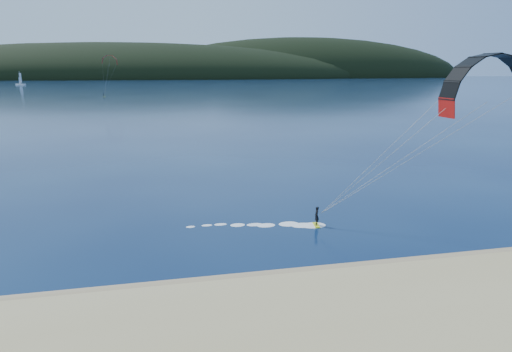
# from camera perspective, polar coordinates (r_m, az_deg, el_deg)

# --- Properties ---
(ground) EXTENTS (1800.00, 1800.00, 0.00)m
(ground) POSITION_cam_1_polar(r_m,az_deg,el_deg) (21.67, -6.81, -19.91)
(ground) COLOR #071739
(ground) RESTS_ON ground
(wet_sand) EXTENTS (220.00, 2.50, 0.10)m
(wet_sand) POSITION_cam_1_polar(r_m,az_deg,el_deg) (25.51, -7.80, -14.29)
(wet_sand) COLOR #948056
(wet_sand) RESTS_ON ground
(headland) EXTENTS (1200.00, 310.00, 140.00)m
(headland) POSITION_cam_1_polar(r_m,az_deg,el_deg) (763.42, -12.18, 12.38)
(headland) COLOR black
(headland) RESTS_ON ground
(kitesurfer_near) EXTENTS (25.02, 7.00, 14.20)m
(kitesurfer_near) POSITION_cam_1_polar(r_m,az_deg,el_deg) (34.65, 26.71, 7.90)
(kitesurfer_near) COLOR yellow
(kitesurfer_near) RESTS_ON ground
(kitesurfer_far) EXTENTS (8.46, 5.93, 17.56)m
(kitesurfer_far) POSITION_cam_1_polar(r_m,az_deg,el_deg) (216.38, -18.57, 13.77)
(kitesurfer_far) COLOR yellow
(kitesurfer_far) RESTS_ON ground
(sailboat) EXTENTS (8.43, 5.44, 11.76)m
(sailboat) POSITION_cam_1_polar(r_m,az_deg,el_deg) (432.66, -28.37, 10.51)
(sailboat) COLOR white
(sailboat) RESTS_ON ground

